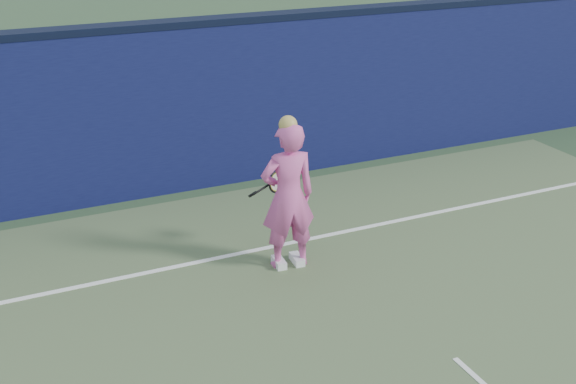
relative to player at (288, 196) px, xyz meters
name	(u,v)px	position (x,y,z in m)	size (l,w,h in m)	color
backstop_wall	(249,102)	(0.70, 3.01, 0.31)	(24.00, 0.40, 2.50)	#0D113C
wall_cap	(248,18)	(0.70, 3.01, 1.61)	(24.00, 0.42, 0.10)	black
player	(288,196)	(0.00, 0.00, 0.00)	(0.71, 0.50, 1.94)	#D753A0
racket	(274,183)	(0.03, 0.48, -0.01)	(0.55, 0.18, 0.29)	black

